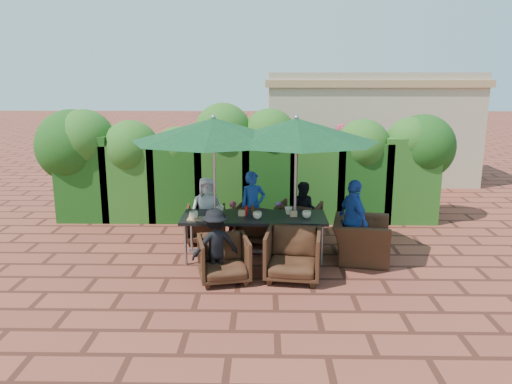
{
  "coord_description": "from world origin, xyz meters",
  "views": [
    {
      "loc": [
        0.4,
        -8.37,
        3.04
      ],
      "look_at": [
        0.24,
        0.4,
        1.04
      ],
      "focal_mm": 35.0,
      "sensor_mm": 36.0,
      "label": 1
    }
  ],
  "objects_px": {
    "chair_far_left": "(206,222)",
    "dining_table": "(254,220)",
    "chair_near_left": "(224,257)",
    "chair_end_right": "(361,233)",
    "chair_far_right": "(299,219)",
    "chair_far_mid": "(259,221)",
    "chair_near_right": "(293,252)",
    "umbrella_right": "(296,130)",
    "umbrella_left": "(214,130)"
  },
  "relations": [
    {
      "from": "dining_table",
      "to": "umbrella_left",
      "type": "distance_m",
      "value": 1.68
    },
    {
      "from": "chair_far_mid",
      "to": "chair_near_left",
      "type": "relative_size",
      "value": 1.06
    },
    {
      "from": "umbrella_left",
      "to": "chair_end_right",
      "type": "relative_size",
      "value": 2.58
    },
    {
      "from": "umbrella_left",
      "to": "chair_near_left",
      "type": "distance_m",
      "value": 2.12
    },
    {
      "from": "dining_table",
      "to": "chair_end_right",
      "type": "distance_m",
      "value": 1.85
    },
    {
      "from": "chair_far_left",
      "to": "dining_table",
      "type": "bearing_deg",
      "value": 132.23
    },
    {
      "from": "chair_end_right",
      "to": "dining_table",
      "type": "bearing_deg",
      "value": 100.31
    },
    {
      "from": "chair_far_left",
      "to": "chair_near_right",
      "type": "xyz_separation_m",
      "value": [
        1.55,
        -1.8,
        0.05
      ]
    },
    {
      "from": "chair_near_left",
      "to": "chair_far_mid",
      "type": "bearing_deg",
      "value": 62.28
    },
    {
      "from": "chair_far_left",
      "to": "chair_near_left",
      "type": "xyz_separation_m",
      "value": [
        0.5,
        -1.9,
        0.01
      ]
    },
    {
      "from": "chair_near_right",
      "to": "chair_far_left",
      "type": "bearing_deg",
      "value": 138.29
    },
    {
      "from": "chair_end_right",
      "to": "chair_far_left",
      "type": "bearing_deg",
      "value": 82.84
    },
    {
      "from": "dining_table",
      "to": "umbrella_right",
      "type": "bearing_deg",
      "value": -1.96
    },
    {
      "from": "chair_far_mid",
      "to": "chair_near_right",
      "type": "relative_size",
      "value": 0.95
    },
    {
      "from": "umbrella_left",
      "to": "umbrella_right",
      "type": "height_order",
      "value": "same"
    },
    {
      "from": "chair_far_right",
      "to": "chair_near_left",
      "type": "relative_size",
      "value": 1.05
    },
    {
      "from": "dining_table",
      "to": "umbrella_left",
      "type": "bearing_deg",
      "value": 177.39
    },
    {
      "from": "umbrella_right",
      "to": "chair_far_left",
      "type": "height_order",
      "value": "umbrella_right"
    },
    {
      "from": "chair_far_left",
      "to": "chair_near_left",
      "type": "height_order",
      "value": "chair_near_left"
    },
    {
      "from": "chair_near_right",
      "to": "chair_end_right",
      "type": "relative_size",
      "value": 0.8
    },
    {
      "from": "chair_far_right",
      "to": "chair_near_left",
      "type": "bearing_deg",
      "value": 75.21
    },
    {
      "from": "chair_far_mid",
      "to": "chair_end_right",
      "type": "relative_size",
      "value": 0.76
    },
    {
      "from": "dining_table",
      "to": "chair_near_right",
      "type": "relative_size",
      "value": 2.86
    },
    {
      "from": "chair_near_left",
      "to": "chair_end_right",
      "type": "bearing_deg",
      "value": 10.96
    },
    {
      "from": "umbrella_right",
      "to": "chair_end_right",
      "type": "height_order",
      "value": "umbrella_right"
    },
    {
      "from": "umbrella_left",
      "to": "umbrella_right",
      "type": "relative_size",
      "value": 1.01
    },
    {
      "from": "chair_far_mid",
      "to": "chair_end_right",
      "type": "height_order",
      "value": "chair_end_right"
    },
    {
      "from": "umbrella_right",
      "to": "chair_far_right",
      "type": "xyz_separation_m",
      "value": [
        0.15,
        1.06,
        -1.81
      ]
    },
    {
      "from": "chair_end_right",
      "to": "chair_far_right",
      "type": "bearing_deg",
      "value": 54.09
    },
    {
      "from": "chair_near_left",
      "to": "dining_table",
      "type": "bearing_deg",
      "value": 54.17
    },
    {
      "from": "dining_table",
      "to": "chair_far_mid",
      "type": "xyz_separation_m",
      "value": [
        0.08,
        0.87,
        -0.27
      ]
    },
    {
      "from": "umbrella_right",
      "to": "chair_far_mid",
      "type": "xyz_separation_m",
      "value": [
        -0.62,
        0.89,
        -1.81
      ]
    },
    {
      "from": "umbrella_right",
      "to": "chair_near_left",
      "type": "height_order",
      "value": "umbrella_right"
    },
    {
      "from": "umbrella_right",
      "to": "chair_far_left",
      "type": "relative_size",
      "value": 3.62
    },
    {
      "from": "chair_far_mid",
      "to": "dining_table",
      "type": "bearing_deg",
      "value": 97.24
    },
    {
      "from": "chair_near_left",
      "to": "chair_end_right",
      "type": "relative_size",
      "value": 0.72
    },
    {
      "from": "umbrella_left",
      "to": "dining_table",
      "type": "bearing_deg",
      "value": -2.61
    },
    {
      "from": "chair_far_right",
      "to": "chair_near_left",
      "type": "height_order",
      "value": "chair_far_right"
    },
    {
      "from": "dining_table",
      "to": "chair_far_right",
      "type": "height_order",
      "value": "chair_far_right"
    },
    {
      "from": "chair_far_left",
      "to": "umbrella_left",
      "type": "bearing_deg",
      "value": 103.23
    },
    {
      "from": "chair_far_left",
      "to": "chair_far_right",
      "type": "distance_m",
      "value": 1.79
    },
    {
      "from": "umbrella_right",
      "to": "umbrella_left",
      "type": "bearing_deg",
      "value": 177.72
    },
    {
      "from": "umbrella_right",
      "to": "chair_far_left",
      "type": "distance_m",
      "value": 2.62
    },
    {
      "from": "chair_near_right",
      "to": "chair_far_right",
      "type": "bearing_deg",
      "value": 90.97
    },
    {
      "from": "chair_far_left",
      "to": "chair_end_right",
      "type": "distance_m",
      "value": 2.92
    },
    {
      "from": "chair_far_left",
      "to": "chair_far_mid",
      "type": "distance_m",
      "value": 1.01
    },
    {
      "from": "chair_near_right",
      "to": "chair_far_mid",
      "type": "bearing_deg",
      "value": 114.62
    },
    {
      "from": "chair_far_right",
      "to": "chair_near_right",
      "type": "relative_size",
      "value": 0.94
    },
    {
      "from": "chair_near_left",
      "to": "chair_far_left",
      "type": "bearing_deg",
      "value": 92.17
    },
    {
      "from": "chair_far_left",
      "to": "chair_near_right",
      "type": "height_order",
      "value": "chair_near_right"
    }
  ]
}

